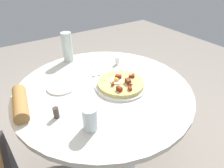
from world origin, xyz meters
name	(u,v)px	position (x,y,z in m)	size (l,w,h in m)	color
ground_plane	(105,161)	(0.00, 0.00, 0.00)	(6.00, 6.00, 0.00)	gray
dining_table	(104,109)	(0.00, 0.00, 0.54)	(1.04, 1.04, 0.71)	beige
pizza_plate	(121,86)	(-0.05, -0.09, 0.72)	(0.30, 0.30, 0.01)	white
breakfast_pizza	(121,83)	(-0.05, -0.09, 0.74)	(0.27, 0.27, 0.05)	tan
bread_plate	(61,87)	(0.13, 0.21, 0.72)	(0.17, 0.17, 0.01)	white
napkin	(92,70)	(0.22, -0.04, 0.71)	(0.17, 0.14, 0.00)	white
fork	(90,70)	(0.22, -0.03, 0.72)	(0.18, 0.01, 0.01)	silver
knife	(95,69)	(0.21, -0.06, 0.72)	(0.18, 0.01, 0.01)	silver
water_glass	(90,119)	(-0.25, 0.22, 0.77)	(0.07, 0.07, 0.11)	silver
water_bottle	(67,47)	(0.44, 0.03, 0.82)	(0.07, 0.07, 0.21)	silver
salt_shaker	(117,61)	(0.20, -0.24, 0.74)	(0.03, 0.03, 0.06)	white
pepper_shaker	(56,113)	(-0.10, 0.32, 0.74)	(0.03, 0.03, 0.06)	#3F3833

